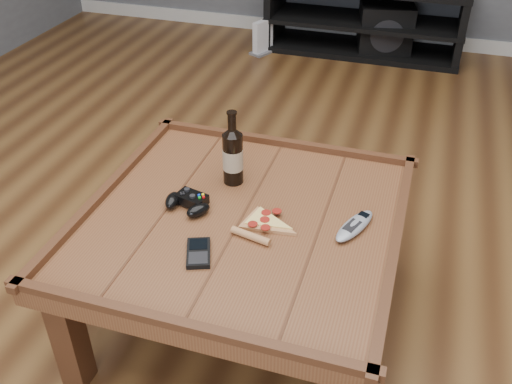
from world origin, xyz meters
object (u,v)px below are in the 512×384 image
(smartphone, at_px, (198,253))
(subwoofer, at_px, (385,28))
(game_controller, at_px, (188,202))
(coffee_table, at_px, (242,232))
(media_console, at_px, (364,19))
(pizza_slice, at_px, (263,224))
(remote_control, at_px, (355,226))
(beer_bottle, at_px, (233,155))
(game_console, at_px, (263,39))

(smartphone, bearing_deg, subwoofer, 64.74)
(game_controller, xyz_separation_m, subwoofer, (0.33, 2.79, -0.29))
(coffee_table, bearing_deg, smartphone, -106.51)
(coffee_table, distance_m, game_controller, 0.20)
(coffee_table, relative_size, media_console, 0.74)
(pizza_slice, relative_size, remote_control, 1.27)
(beer_bottle, relative_size, subwoofer, 0.62)
(game_console, bearing_deg, coffee_table, -49.87)
(media_console, xyz_separation_m, subwoofer, (0.15, 0.03, -0.06))
(pizza_slice, xyz_separation_m, remote_control, (0.28, 0.07, 0.01))
(media_console, relative_size, smartphone, 9.79)
(game_console, bearing_deg, pizza_slice, -48.38)
(pizza_slice, relative_size, smartphone, 1.82)
(media_console, bearing_deg, smartphone, -91.21)
(smartphone, xyz_separation_m, subwoofer, (0.21, 3.00, -0.28))
(pizza_slice, relative_size, game_console, 1.08)
(coffee_table, distance_m, subwoofer, 2.80)
(media_console, bearing_deg, game_controller, -93.81)
(media_console, relative_size, game_console, 5.83)
(coffee_table, height_order, smartphone, coffee_table)
(pizza_slice, xyz_separation_m, smartphone, (-0.14, -0.19, 0.00))
(media_console, relative_size, game_controller, 8.15)
(pizza_slice, bearing_deg, smartphone, -114.09)
(subwoofer, bearing_deg, remote_control, -97.82)
(game_controller, relative_size, game_console, 0.71)
(game_controller, relative_size, smartphone, 1.20)
(beer_bottle, relative_size, pizza_slice, 1.04)
(remote_control, xyz_separation_m, subwoofer, (-0.21, 2.74, -0.28))
(smartphone, bearing_deg, game_console, 81.78)
(media_console, bearing_deg, remote_control, -82.53)
(coffee_table, relative_size, beer_bottle, 3.80)
(game_controller, distance_m, remote_control, 0.54)
(remote_control, bearing_deg, subwoofer, 115.67)
(smartphone, bearing_deg, remote_control, 10.51)
(pizza_slice, xyz_separation_m, game_console, (-0.77, 2.53, -0.35))
(remote_control, distance_m, game_console, 2.70)
(media_console, relative_size, remote_control, 6.84)
(game_controller, relative_size, remote_control, 0.84)
(media_console, height_order, remote_control, media_console)
(remote_control, bearing_deg, game_console, 134.38)
(coffee_table, bearing_deg, beer_bottle, 116.53)
(media_console, bearing_deg, pizza_slice, -88.40)
(beer_bottle, height_order, subwoofer, beer_bottle)
(subwoofer, xyz_separation_m, game_console, (-0.84, -0.28, -0.07))
(game_controller, relative_size, subwoofer, 0.39)
(media_console, distance_m, smartphone, 2.97)
(remote_control, bearing_deg, beer_bottle, -176.26)
(game_controller, bearing_deg, coffee_table, 15.37)
(beer_bottle, bearing_deg, remote_control, -17.62)
(media_console, relative_size, pizza_slice, 5.38)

